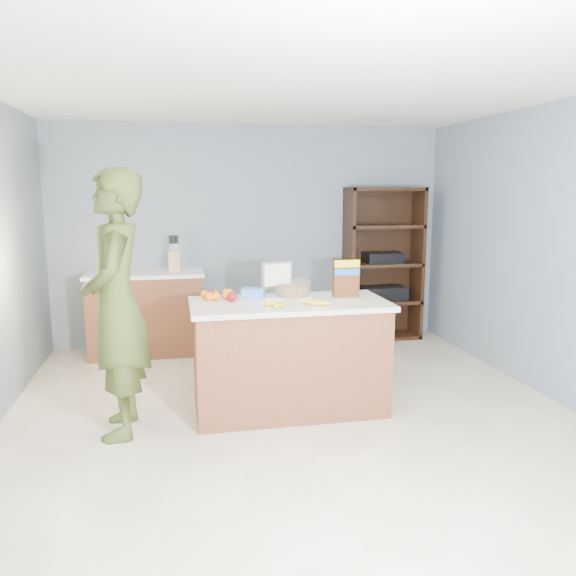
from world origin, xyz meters
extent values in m
cube|color=beige|center=(0.00, 0.00, 0.00)|extent=(4.50, 5.00, 0.02)
cube|color=gray|center=(0.00, 2.50, 1.25)|extent=(4.50, 0.02, 2.50)
cube|color=gray|center=(0.00, -2.50, 1.25)|extent=(4.50, 0.02, 2.50)
cube|color=gray|center=(2.25, 0.00, 1.25)|extent=(0.02, 5.00, 2.50)
cube|color=white|center=(0.00, 0.00, 2.50)|extent=(4.50, 5.00, 0.02)
cube|color=brown|center=(0.00, 0.30, 0.43)|extent=(1.50, 0.70, 0.86)
cube|color=silver|center=(0.00, 0.30, 0.88)|extent=(1.56, 0.76, 0.04)
cube|color=black|center=(0.00, 0.30, 0.05)|extent=(1.46, 0.66, 0.10)
cube|color=brown|center=(-1.20, 2.20, 0.43)|extent=(1.20, 0.60, 0.86)
cube|color=white|center=(-1.20, 2.20, 0.88)|extent=(1.24, 0.62, 0.04)
cube|color=black|center=(1.55, 2.48, 0.90)|extent=(0.90, 0.04, 1.80)
cube|color=black|center=(1.12, 2.30, 0.90)|extent=(0.04, 0.40, 1.80)
cube|color=black|center=(1.98, 2.30, 0.90)|extent=(0.04, 0.40, 1.80)
cube|color=black|center=(1.55, 2.30, 0.02)|extent=(0.90, 0.40, 0.04)
cube|color=black|center=(1.55, 2.30, 0.45)|extent=(0.90, 0.40, 0.04)
cube|color=black|center=(1.55, 2.30, 0.90)|extent=(0.90, 0.40, 0.04)
cube|color=black|center=(1.55, 2.30, 1.35)|extent=(0.90, 0.40, 0.04)
cube|color=black|center=(1.55, 2.30, 1.78)|extent=(0.90, 0.40, 0.04)
cube|color=black|center=(1.55, 2.30, 0.55)|extent=(0.55, 0.32, 0.16)
cube|color=black|center=(1.55, 2.30, 0.98)|extent=(0.45, 0.30, 0.12)
imported|color=#3D491C|center=(-1.30, 0.13, 0.96)|extent=(0.48, 0.72, 1.93)
cube|color=tan|center=(-0.89, 2.18, 1.01)|extent=(0.12, 0.10, 0.22)
cylinder|color=black|center=(-0.93, 2.18, 1.17)|extent=(0.02, 0.02, 0.09)
cylinder|color=black|center=(-0.91, 2.18, 1.17)|extent=(0.02, 0.02, 0.09)
cylinder|color=black|center=(-0.89, 2.18, 1.17)|extent=(0.02, 0.02, 0.09)
cylinder|color=black|center=(-0.87, 2.18, 1.17)|extent=(0.02, 0.02, 0.09)
cylinder|color=black|center=(-0.85, 2.18, 1.17)|extent=(0.02, 0.02, 0.09)
cube|color=white|center=(-0.09, 0.42, 0.90)|extent=(0.24, 0.16, 0.00)
cube|color=white|center=(0.11, 0.42, 0.90)|extent=(0.24, 0.16, 0.00)
ellipsoid|color=yellow|center=(-0.15, 0.15, 0.92)|extent=(0.19, 0.05, 0.04)
ellipsoid|color=yellow|center=(-0.12, 0.08, 0.92)|extent=(0.15, 0.17, 0.04)
ellipsoid|color=yellow|center=(0.16, 0.15, 0.92)|extent=(0.19, 0.11, 0.04)
ellipsoid|color=yellow|center=(0.19, 0.10, 0.92)|extent=(0.19, 0.11, 0.04)
sphere|color=maroon|center=(-0.59, 0.50, 0.94)|extent=(0.08, 0.08, 0.08)
sphere|color=maroon|center=(-0.44, 0.39, 0.94)|extent=(0.08, 0.08, 0.08)
sphere|color=orange|center=(-0.62, 0.45, 0.93)|extent=(0.07, 0.07, 0.07)
sphere|color=orange|center=(-0.57, 0.57, 0.93)|extent=(0.07, 0.07, 0.07)
sphere|color=orange|center=(-0.48, 0.48, 0.93)|extent=(0.07, 0.07, 0.07)
sphere|color=orange|center=(-0.47, 0.59, 0.93)|extent=(0.07, 0.07, 0.07)
sphere|color=orange|center=(-0.65, 0.54, 0.93)|extent=(0.07, 0.07, 0.07)
sphere|color=orange|center=(-0.57, 0.47, 0.93)|extent=(0.07, 0.07, 0.07)
sphere|color=orange|center=(-0.45, 0.58, 0.93)|extent=(0.07, 0.07, 0.07)
cube|color=blue|center=(-0.26, 0.50, 0.94)|extent=(0.21, 0.17, 0.08)
cylinder|color=#267219|center=(0.07, 0.51, 0.95)|extent=(0.27, 0.27, 0.09)
cylinder|color=white|center=(0.07, 0.51, 0.97)|extent=(0.30, 0.30, 0.13)
cylinder|color=silver|center=(-0.04, 0.61, 0.91)|extent=(0.12, 0.12, 0.01)
cylinder|color=silver|center=(-0.04, 0.61, 0.94)|extent=(0.02, 0.02, 0.05)
cube|color=silver|center=(-0.04, 0.61, 1.07)|extent=(0.28, 0.12, 0.22)
cube|color=yellow|center=(-0.04, 0.59, 1.07)|extent=(0.23, 0.07, 0.18)
cube|color=#592B14|center=(0.50, 0.39, 1.06)|extent=(0.21, 0.09, 0.31)
cube|color=yellow|center=(0.50, 0.39, 1.18)|extent=(0.21, 0.10, 0.06)
cube|color=blue|center=(0.50, 0.39, 1.11)|extent=(0.21, 0.10, 0.05)
camera|label=1|loc=(-0.87, -3.97, 1.77)|focal=35.00mm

